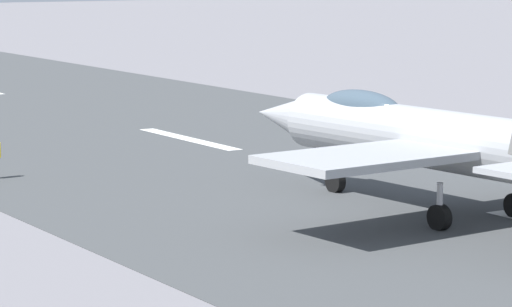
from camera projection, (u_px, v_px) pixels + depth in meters
fighter_jet at (438, 137)px, 40.29m from camera, size 17.08×13.43×5.59m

